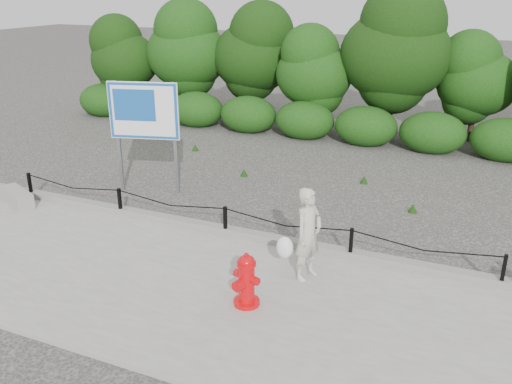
{
  "coord_description": "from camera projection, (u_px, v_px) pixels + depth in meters",
  "views": [
    {
      "loc": [
        4.38,
        -8.62,
        4.72
      ],
      "look_at": [
        0.57,
        0.2,
        1.0
      ],
      "focal_mm": 38.0,
      "sensor_mm": 36.0,
      "label": 1
    }
  ],
  "objects": [
    {
      "name": "curb",
      "position": [
        227.0,
        230.0,
        10.69
      ],
      "size": [
        14.0,
        0.22,
        0.14
      ],
      "primitive_type": "cube",
      "color": "slate",
      "rests_on": "sidewalk"
    },
    {
      "name": "treeline",
      "position": [
        375.0,
        58.0,
        17.14
      ],
      "size": [
        20.25,
        3.46,
        4.72
      ],
      "color": "black",
      "rests_on": "ground"
    },
    {
      "name": "pedestrian",
      "position": [
        307.0,
        235.0,
        8.87
      ],
      "size": [
        0.77,
        0.67,
        1.59
      ],
      "rotation": [
        0.0,
        0.0,
        1.23
      ],
      "color": "#BDB6A2",
      "rests_on": "sidewalk"
    },
    {
      "name": "concrete_block",
      "position": [
        17.0,
        197.0,
        12.08
      ],
      "size": [
        1.12,
        0.76,
        0.34
      ],
      "primitive_type": "cube",
      "rotation": [
        0.0,
        0.0,
        -0.41
      ],
      "color": "gray",
      "rests_on": "sidewalk"
    },
    {
      "name": "sidewalk",
      "position": [
        172.0,
        285.0,
        8.98
      ],
      "size": [
        14.0,
        4.0,
        0.08
      ],
      "primitive_type": "cube",
      "color": "gray",
      "rests_on": "ground"
    },
    {
      "name": "fire_hydrant",
      "position": [
        246.0,
        281.0,
        8.22
      ],
      "size": [
        0.51,
        0.52,
        0.87
      ],
      "rotation": [
        0.0,
        0.0,
        -0.29
      ],
      "color": "red",
      "rests_on": "sidewalk"
    },
    {
      "name": "advertising_sign",
      "position": [
        144.0,
        116.0,
        12.44
      ],
      "size": [
        1.61,
        0.52,
        2.64
      ],
      "rotation": [
        0.0,
        0.0,
        0.26
      ],
      "color": "slate",
      "rests_on": "ground"
    },
    {
      "name": "ground",
      "position": [
        226.0,
        238.0,
        10.7
      ],
      "size": [
        90.0,
        90.0,
        0.0
      ],
      "primitive_type": "plane",
      "color": "#2D2B28",
      "rests_on": "ground"
    },
    {
      "name": "chain_barrier",
      "position": [
        225.0,
        217.0,
        10.54
      ],
      "size": [
        10.06,
        0.06,
        0.6
      ],
      "color": "black",
      "rests_on": "sidewalk"
    }
  ]
}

